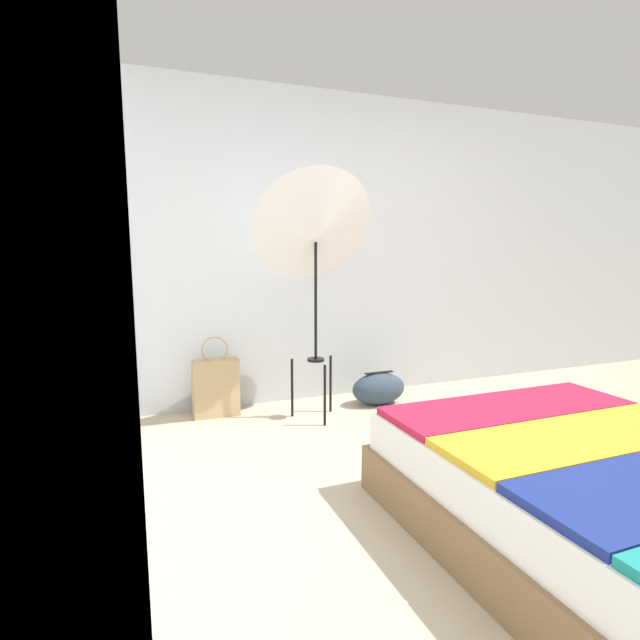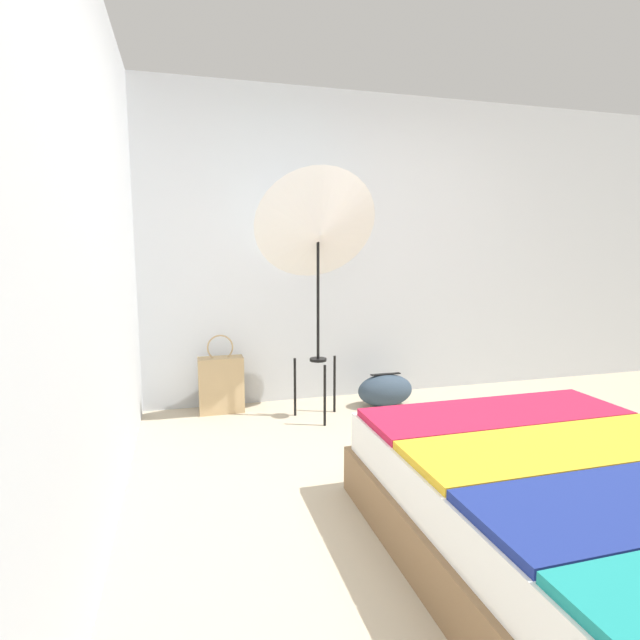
{
  "view_description": "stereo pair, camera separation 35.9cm",
  "coord_description": "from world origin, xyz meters",
  "views": [
    {
      "loc": [
        -1.68,
        -1.99,
        1.31
      ],
      "look_at": [
        -0.39,
        1.33,
        0.79
      ],
      "focal_mm": 28.0,
      "sensor_mm": 36.0,
      "label": 1
    },
    {
      "loc": [
        -1.34,
        -2.1,
        1.31
      ],
      "look_at": [
        -0.39,
        1.33,
        0.79
      ],
      "focal_mm": 28.0,
      "sensor_mm": 36.0,
      "label": 2
    }
  ],
  "objects": [
    {
      "name": "bed",
      "position": [
        0.2,
        -0.65,
        0.23
      ],
      "size": [
        1.44,
        1.99,
        0.48
      ],
      "color": "brown",
      "rests_on": "ground_plane"
    },
    {
      "name": "tote_bag",
      "position": [
        -1.06,
        1.83,
        0.23
      ],
      "size": [
        0.35,
        0.15,
        0.63
      ],
      "color": "tan",
      "rests_on": "ground_plane"
    },
    {
      "name": "photo_umbrella",
      "position": [
        -0.35,
        1.5,
        1.43
      ],
      "size": [
        0.93,
        0.62,
        1.88
      ],
      "color": "black",
      "rests_on": "ground_plane"
    },
    {
      "name": "duffel_bag",
      "position": [
        0.26,
        1.62,
        0.13
      ],
      "size": [
        0.47,
        0.27,
        0.28
      ],
      "color": "#2D3D4C",
      "rests_on": "ground_plane"
    },
    {
      "name": "wall_back",
      "position": [
        0.0,
        2.03,
        1.3
      ],
      "size": [
        8.0,
        0.05,
        2.6
      ],
      "color": "#B7BCC1",
      "rests_on": "ground_plane"
    },
    {
      "name": "ground_plane",
      "position": [
        0.0,
        0.0,
        0.0
      ],
      "size": [
        14.0,
        14.0,
        0.0
      ],
      "primitive_type": "plane",
      "color": "tan"
    },
    {
      "name": "wall_side_left",
      "position": [
        -1.7,
        1.0,
        1.3
      ],
      "size": [
        0.05,
        8.0,
        2.6
      ],
      "color": "#B7BCC1",
      "rests_on": "ground_plane"
    }
  ]
}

